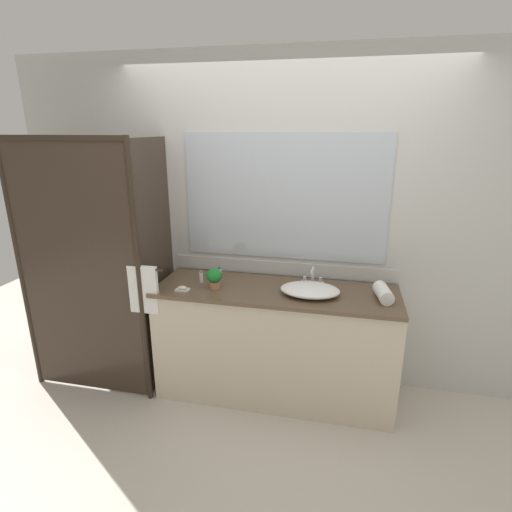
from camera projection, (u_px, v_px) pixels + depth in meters
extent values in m
plane|color=beige|center=(274.00, 392.00, 3.25)|extent=(8.00, 8.00, 0.00)
cube|color=silver|center=(284.00, 226.00, 3.18)|extent=(4.40, 0.05, 2.60)
cube|color=silver|center=(282.00, 269.00, 3.26)|extent=(1.80, 0.01, 0.11)
cube|color=silver|center=(284.00, 198.00, 3.08)|extent=(1.56, 0.01, 0.96)
cube|color=beige|center=(275.00, 344.00, 3.13)|extent=(1.80, 0.56, 0.87)
cube|color=brown|center=(276.00, 291.00, 2.98)|extent=(1.80, 0.58, 0.03)
cylinder|color=#2D2319|center=(21.00, 270.00, 3.10)|extent=(0.04, 0.04, 2.00)
cylinder|color=#2D2319|center=(140.00, 280.00, 2.89)|extent=(0.04, 0.04, 2.00)
cube|color=#2D2319|center=(58.00, 138.00, 2.70)|extent=(1.00, 0.04, 0.04)
cube|color=#382B21|center=(78.00, 275.00, 3.00)|extent=(0.96, 0.01, 1.96)
cube|color=#382B21|center=(157.00, 267.00, 3.16)|extent=(0.01, 0.57, 1.96)
cylinder|color=#2D2319|center=(142.00, 269.00, 2.87)|extent=(0.32, 0.02, 0.02)
cube|color=white|center=(144.00, 290.00, 2.92)|extent=(0.22, 0.04, 0.36)
ellipsoid|color=white|center=(310.00, 290.00, 2.88)|extent=(0.43, 0.31, 0.07)
cube|color=silver|center=(312.00, 283.00, 3.08)|extent=(0.17, 0.04, 0.02)
cylinder|color=silver|center=(313.00, 275.00, 3.06)|extent=(0.02, 0.02, 0.12)
cylinder|color=silver|center=(312.00, 270.00, 2.99)|extent=(0.02, 0.11, 0.02)
cylinder|color=silver|center=(305.00, 279.00, 3.08)|extent=(0.02, 0.02, 0.04)
cylinder|color=silver|center=(320.00, 280.00, 3.06)|extent=(0.02, 0.02, 0.04)
cylinder|color=#B77A51|center=(215.00, 284.00, 3.00)|extent=(0.08, 0.08, 0.05)
ellipsoid|color=#1B7B2C|center=(214.00, 276.00, 2.98)|extent=(0.12, 0.12, 0.10)
cube|color=silver|center=(182.00, 290.00, 2.96)|extent=(0.10, 0.07, 0.01)
ellipsoid|color=silver|center=(182.00, 288.00, 2.95)|extent=(0.07, 0.04, 0.02)
cylinder|color=silver|center=(220.00, 274.00, 3.18)|extent=(0.03, 0.03, 0.08)
cylinder|color=#2D6638|center=(219.00, 268.00, 3.16)|extent=(0.03, 0.03, 0.01)
cylinder|color=white|center=(201.00, 278.00, 3.10)|extent=(0.03, 0.03, 0.08)
cylinder|color=#9E895B|center=(201.00, 272.00, 3.09)|extent=(0.02, 0.02, 0.01)
cylinder|color=white|center=(383.00, 293.00, 2.79)|extent=(0.14, 0.24, 0.10)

